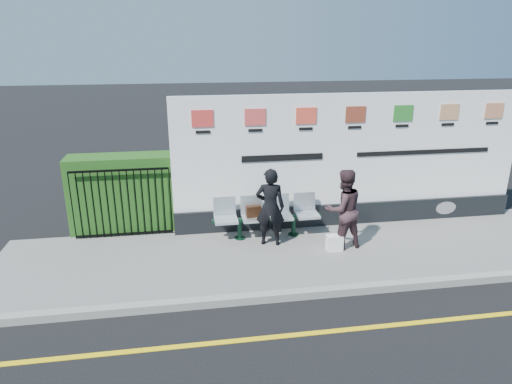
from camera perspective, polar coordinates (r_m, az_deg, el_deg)
The scene contains 12 objects.
ground at distance 7.75m, azimuth 17.58°, elevation -15.52°, with size 80.00×80.00×0.00m, color black.
pavement at distance 9.70m, azimuth 11.16°, elevation -7.23°, with size 14.00×3.00×0.12m, color slate.
kerb at distance 8.47m, azimuth 14.64°, elevation -11.50°, with size 14.00×0.18×0.14m, color gray.
yellow_line at distance 7.75m, azimuth 17.58°, elevation -15.50°, with size 14.00×0.10×0.01m, color yellow.
billboard at distance 10.57m, azimuth 11.71°, elevation 2.84°, with size 8.00×0.30×3.00m.
hedge at distance 10.56m, azimuth -16.16°, elevation -0.09°, with size 2.35×0.70×1.70m, color #235419.
railing at distance 10.17m, azimuth -16.40°, elevation -1.33°, with size 2.05×0.06×1.54m, color black, non-canonical shape.
bench at distance 9.92m, azimuth 1.38°, elevation -4.30°, with size 2.27×0.59×0.49m, color silver, non-canonical shape.
woman_left at distance 9.38m, azimuth 1.78°, elevation -1.90°, with size 0.60×0.39×1.65m, color black.
woman_right at distance 9.39m, azimuth 10.85°, elevation -2.13°, with size 0.81×0.63×1.67m, color #3D272C.
handbag_brown at distance 9.74m, azimuth -0.32°, elevation -2.43°, with size 0.31×0.13×0.25m, color black.
carrier_bag_white at distance 9.49m, azimuth 9.79°, elevation -6.26°, with size 0.32×0.19×0.32m, color white.
Camera 1 is at (-3.18, -5.64, 4.27)m, focal length 32.00 mm.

